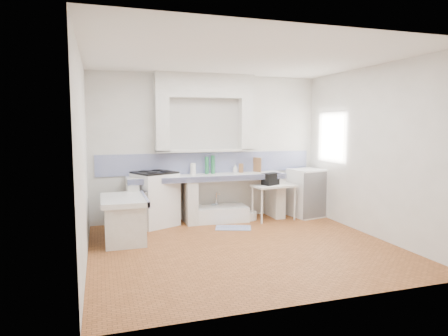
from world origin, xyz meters
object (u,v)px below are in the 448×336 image
object	(u,v)px
stove	(155,199)
sink	(219,214)
side_table	(274,202)
fridge	(307,193)

from	to	relation	value
stove	sink	distance (m)	1.28
side_table	fridge	distance (m)	0.80
stove	fridge	distance (m)	3.04
stove	fridge	world-z (taller)	stove
fridge	side_table	bearing A→B (deg)	175.99
side_table	fridge	world-z (taller)	fridge
stove	side_table	bearing A→B (deg)	-32.16
side_table	fridge	xyz separation A→B (m)	(0.78, 0.11, 0.13)
stove	sink	world-z (taller)	stove
stove	fridge	xyz separation A→B (m)	(3.03, -0.18, -0.00)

